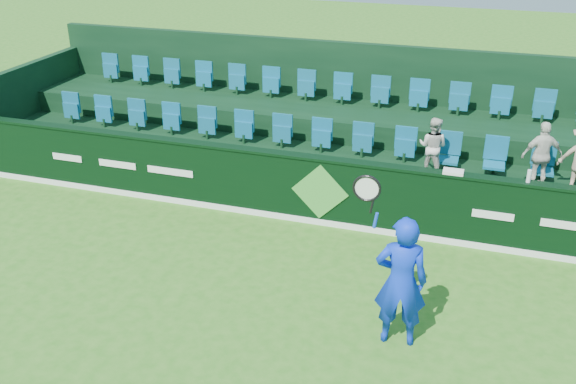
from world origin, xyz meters
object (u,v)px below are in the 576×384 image
(drinks_bottle, at_px, (529,176))
(towel, at_px, (453,172))
(spectator_middle, at_px, (542,155))
(tennis_player, at_px, (401,281))
(spectator_left, at_px, (433,146))

(drinks_bottle, bearing_deg, towel, 180.00)
(spectator_middle, relative_size, towel, 3.64)
(tennis_player, height_order, spectator_middle, tennis_player)
(spectator_left, bearing_deg, tennis_player, 104.43)
(spectator_left, relative_size, spectator_middle, 0.91)
(spectator_left, relative_size, drinks_bottle, 5.17)
(spectator_left, distance_m, drinks_bottle, 2.04)
(spectator_left, height_order, spectator_middle, spectator_middle)
(spectator_middle, bearing_deg, drinks_bottle, 57.31)
(spectator_left, xyz_separation_m, spectator_middle, (1.95, 0.00, 0.06))
(towel, xyz_separation_m, drinks_bottle, (1.23, 0.00, 0.08))
(tennis_player, distance_m, drinks_bottle, 3.54)
(towel, bearing_deg, tennis_player, -97.48)
(tennis_player, xyz_separation_m, drinks_bottle, (1.63, 3.10, 0.46))
(drinks_bottle, bearing_deg, tennis_player, -117.79)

